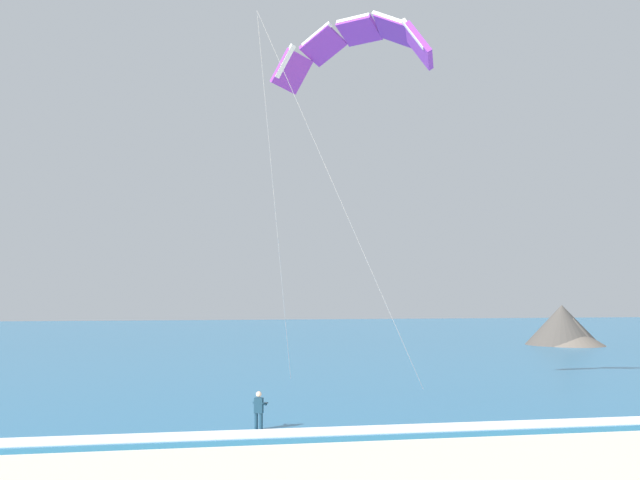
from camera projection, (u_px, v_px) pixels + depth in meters
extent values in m
cube|color=teal|center=(200.00, 339.00, 84.53)|extent=(200.00, 120.00, 0.20)
cube|color=white|center=(218.00, 435.00, 26.65)|extent=(200.00, 1.62, 0.04)
ellipsoid|color=#239EC6|center=(259.00, 434.00, 27.86)|extent=(0.95, 1.46, 0.05)
cube|color=black|center=(258.00, 432.00, 28.09)|extent=(0.17, 0.12, 0.04)
cube|color=black|center=(259.00, 434.00, 27.64)|extent=(0.17, 0.12, 0.04)
cylinder|color=#143347|center=(256.00, 424.00, 27.91)|extent=(0.14, 0.14, 0.84)
cylinder|color=#143347|center=(261.00, 424.00, 27.87)|extent=(0.14, 0.14, 0.84)
cube|color=#143347|center=(259.00, 405.00, 27.94)|extent=(0.39, 0.32, 0.60)
sphere|color=beige|center=(259.00, 394.00, 27.98)|extent=(0.22, 0.22, 0.22)
cylinder|color=#143347|center=(256.00, 403.00, 28.14)|extent=(0.28, 0.50, 0.22)
cylinder|color=#143347|center=(264.00, 404.00, 28.06)|extent=(0.28, 0.50, 0.22)
cylinder|color=black|center=(262.00, 403.00, 28.32)|extent=(0.52, 0.25, 0.04)
cube|color=#3F3F42|center=(260.00, 411.00, 28.04)|extent=(0.14, 0.12, 0.10)
cube|color=purple|center=(419.00, 46.00, 33.72)|extent=(1.64, 2.28, 2.16)
cube|color=white|center=(414.00, 34.00, 33.21)|extent=(1.05, 1.00, 1.71)
cube|color=purple|center=(394.00, 30.00, 35.17)|extent=(2.22, 2.50, 1.73)
cube|color=white|center=(388.00, 19.00, 34.66)|extent=(1.47, 1.34, 1.12)
cube|color=purple|center=(359.00, 31.00, 36.48)|extent=(2.54, 2.51, 0.92)
cube|color=white|center=(353.00, 20.00, 35.98)|extent=(1.61, 1.50, 0.27)
cube|color=purple|center=(323.00, 46.00, 37.36)|extent=(2.54, 2.22, 1.73)
cube|color=white|center=(317.00, 35.00, 36.86)|extent=(1.44, 1.37, 1.12)
cube|color=purple|center=(292.00, 71.00, 37.61)|extent=(2.32, 1.69, 2.16)
cube|color=white|center=(285.00, 61.00, 37.11)|extent=(1.08, 0.99, 1.71)
cylinder|color=#B2B2B7|center=(344.00, 208.00, 30.99)|extent=(8.05, 2.87, 16.21)
cylinder|color=#B2B2B7|center=(276.00, 214.00, 32.94)|extent=(2.58, 7.83, 16.21)
cone|color=#47423D|center=(562.00, 326.00, 74.29)|extent=(8.05, 8.05, 4.38)
cone|color=#665B51|center=(573.00, 333.00, 73.28)|extent=(5.46, 5.46, 3.05)
cone|color=#665B51|center=(571.00, 336.00, 73.24)|extent=(7.54, 7.54, 2.30)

